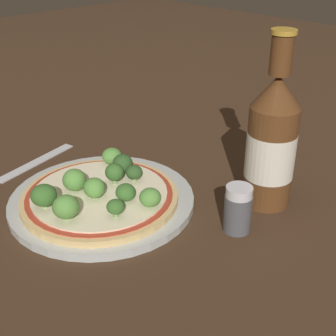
{
  "coord_description": "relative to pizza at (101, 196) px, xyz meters",
  "views": [
    {
      "loc": [
        0.5,
        -0.34,
        0.37
      ],
      "look_at": [
        0.08,
        0.08,
        0.06
      ],
      "focal_mm": 50.0,
      "sensor_mm": 36.0,
      "label": 1
    }
  ],
  "objects": [
    {
      "name": "broccoli_floret_2",
      "position": [
        -0.05,
        0.07,
        0.02
      ],
      "size": [
        0.03,
        0.03,
        0.03
      ],
      "color": "#7A9E5B",
      "rests_on": "pizza"
    },
    {
      "name": "broccoli_floret_7",
      "position": [
        -0.03,
        -0.02,
        0.02
      ],
      "size": [
        0.03,
        0.03,
        0.03
      ],
      "color": "#7A9E5B",
      "rests_on": "pizza"
    },
    {
      "name": "beer_bottle",
      "position": [
        0.16,
        0.18,
        0.08
      ],
      "size": [
        0.07,
        0.07,
        0.25
      ],
      "color": "#563319",
      "rests_on": "ground_plane"
    },
    {
      "name": "broccoli_floret_10",
      "position": [
        0.04,
        0.01,
        0.02
      ],
      "size": [
        0.03,
        0.03,
        0.02
      ],
      "color": "#7A9E5B",
      "rests_on": "pizza"
    },
    {
      "name": "pepper_shaker",
      "position": [
        0.17,
        0.09,
        0.01
      ],
      "size": [
        0.04,
        0.04,
        0.07
      ],
      "color": "#4C4C51",
      "rests_on": "ground_plane"
    },
    {
      "name": "broccoli_floret_4",
      "position": [
        0.07,
        -0.03,
        0.02
      ],
      "size": [
        0.02,
        0.02,
        0.02
      ],
      "color": "#7A9E5B",
      "rests_on": "pizza"
    },
    {
      "name": "plate",
      "position": [
        -0.01,
        0.01,
        -0.01
      ],
      "size": [
        0.27,
        0.27,
        0.01
      ],
      "color": "#B2B7B2",
      "rests_on": "ground_plane"
    },
    {
      "name": "broccoli_floret_9",
      "position": [
        -0.02,
        0.06,
        0.02
      ],
      "size": [
        0.03,
        0.03,
        0.03
      ],
      "color": "#7A9E5B",
      "rests_on": "pizza"
    },
    {
      "name": "broccoli_floret_8",
      "position": [
        -0.02,
        -0.08,
        0.03
      ],
      "size": [
        0.04,
        0.04,
        0.03
      ],
      "color": "#7A9E5B",
      "rests_on": "pizza"
    },
    {
      "name": "broccoli_floret_6",
      "position": [
        0.08,
        0.02,
        0.02
      ],
      "size": [
        0.03,
        0.03,
        0.03
      ],
      "color": "#7A9E5B",
      "rests_on": "pizza"
    },
    {
      "name": "broccoli_floret_5",
      "position": [
        0.01,
        -0.02,
        0.02
      ],
      "size": [
        0.03,
        0.03,
        0.03
      ],
      "color": "#7A9E5B",
      "rests_on": "pizza"
    },
    {
      "name": "broccoli_floret_3",
      "position": [
        -0.0,
        0.03,
        0.03
      ],
      "size": [
        0.03,
        0.03,
        0.03
      ],
      "color": "#7A9E5B",
      "rests_on": "pizza"
    },
    {
      "name": "ground_plane",
      "position": [
        -0.02,
        -0.0,
        -0.02
      ],
      "size": [
        3.0,
        3.0,
        0.0
      ],
      "primitive_type": "plane",
      "color": "#3D2819"
    },
    {
      "name": "fork",
      "position": [
        -0.19,
        0.01,
        -0.02
      ],
      "size": [
        0.05,
        0.16,
        0.0
      ],
      "rotation": [
        0.0,
        0.0,
        1.79
      ],
      "color": "silver",
      "rests_on": "ground_plane"
    },
    {
      "name": "broccoli_floret_0",
      "position": [
        0.02,
        -0.07,
        0.03
      ],
      "size": [
        0.03,
        0.03,
        0.03
      ],
      "color": "#7A9E5B",
      "rests_on": "pizza"
    },
    {
      "name": "broccoli_floret_1",
      "position": [
        0.01,
        0.06,
        0.02
      ],
      "size": [
        0.03,
        0.03,
        0.03
      ],
      "color": "#7A9E5B",
      "rests_on": "pizza"
    },
    {
      "name": "pizza",
      "position": [
        0.0,
        0.0,
        0.0
      ],
      "size": [
        0.23,
        0.23,
        0.01
      ],
      "color": "tan",
      "rests_on": "plate"
    }
  ]
}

